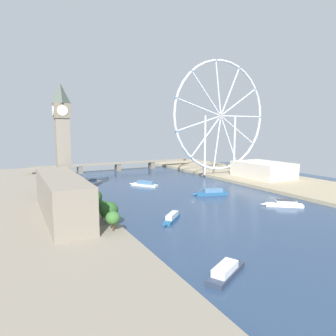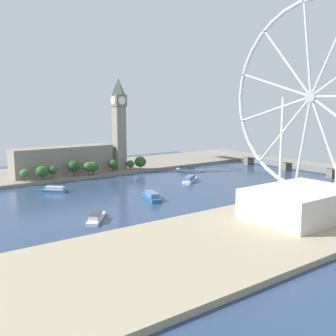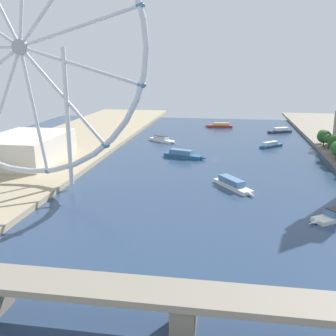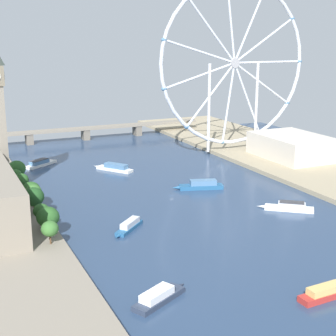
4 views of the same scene
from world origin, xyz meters
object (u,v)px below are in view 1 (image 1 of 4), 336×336
(tour_boat_5, at_px, (172,218))
(river_bridge, at_px, (118,164))
(tour_boat_1, at_px, (91,182))
(ferris_wheel, at_px, (221,116))
(tour_boat_6, at_px, (226,271))
(tour_boat_0, at_px, (284,204))
(parliament_block, at_px, (62,196))
(tour_boat_4, at_px, (145,184))
(tour_boat_3, at_px, (211,192))
(clock_tower, at_px, (63,139))
(riverside_hall, at_px, (263,170))

(tour_boat_5, bearing_deg, river_bridge, -143.80)
(river_bridge, relative_size, tour_boat_1, 7.97)
(ferris_wheel, xyz_separation_m, tour_boat_6, (-155.59, -203.72, -71.48))
(ferris_wheel, relative_size, tour_boat_0, 5.00)
(parliament_block, bearing_deg, tour_boat_6, -66.67)
(tour_boat_4, height_order, tour_boat_6, tour_boat_4)
(tour_boat_3, distance_m, tour_boat_4, 75.49)
(clock_tower, height_order, river_bridge, clock_tower)
(tour_boat_0, distance_m, tour_boat_6, 124.91)
(tour_boat_0, distance_m, tour_boat_1, 193.68)
(tour_boat_0, height_order, tour_boat_4, tour_boat_4)
(ferris_wheel, relative_size, tour_boat_4, 4.59)
(clock_tower, xyz_separation_m, tour_boat_6, (35.43, -163.10, -48.52))
(tour_boat_4, bearing_deg, riverside_hall, -136.95)
(clock_tower, distance_m, tour_boat_6, 173.81)
(clock_tower, bearing_deg, ferris_wheel, 12.01)
(clock_tower, xyz_separation_m, tour_boat_0, (143.01, -99.60, -48.56))
(ferris_wheel, bearing_deg, tour_boat_4, -171.68)
(clock_tower, distance_m, tour_boat_5, 114.25)
(clock_tower, relative_size, tour_boat_6, 3.45)
(ferris_wheel, bearing_deg, tour_boat_1, 172.30)
(tour_boat_4, xyz_separation_m, tour_boat_6, (-46.68, -187.80, -0.15))
(ferris_wheel, xyz_separation_m, riverside_hall, (27.28, -45.14, -61.88))
(river_bridge, distance_m, tour_boat_3, 190.39)
(parliament_block, height_order, ferris_wheel, ferris_wheel)
(river_bridge, height_order, tour_boat_1, river_bridge)
(tour_boat_1, xyz_separation_m, tour_boat_4, (46.41, -36.94, 0.18))
(tour_boat_5, bearing_deg, tour_boat_4, -148.59)
(clock_tower, distance_m, ferris_wheel, 196.64)
(clock_tower, bearing_deg, tour_boat_1, 59.92)
(parliament_block, relative_size, tour_boat_5, 4.60)
(parliament_block, relative_size, riverside_hall, 1.55)
(tour_boat_1, bearing_deg, tour_boat_4, -73.53)
(clock_tower, relative_size, tour_boat_3, 2.80)
(riverside_hall, distance_m, tour_boat_0, 121.67)
(river_bridge, bearing_deg, clock_tower, -122.78)
(tour_boat_1, bearing_deg, parliament_block, -146.44)
(riverside_hall, distance_m, tour_boat_1, 194.45)
(tour_boat_0, bearing_deg, ferris_wheel, -70.69)
(riverside_hall, height_order, tour_boat_1, riverside_hall)
(tour_boat_1, distance_m, tour_boat_3, 132.04)
(tour_boat_6, bearing_deg, tour_boat_3, 28.38)
(tour_boat_4, bearing_deg, tour_boat_1, 16.64)
(tour_boat_1, bearing_deg, ferris_wheel, -42.72)
(tour_boat_4, xyz_separation_m, tour_boat_5, (-31.31, -114.73, -0.28))
(tour_boat_3, bearing_deg, clock_tower, -1.77)
(parliament_block, distance_m, tour_boat_6, 117.06)
(tour_boat_0, bearing_deg, tour_boat_5, 32.29)
(tour_boat_3, height_order, tour_boat_4, tour_boat_3)
(clock_tower, height_order, tour_boat_6, clock_tower)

